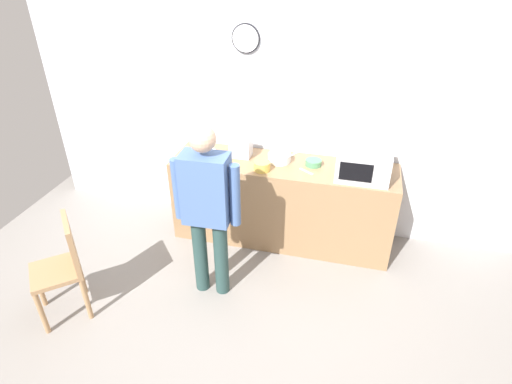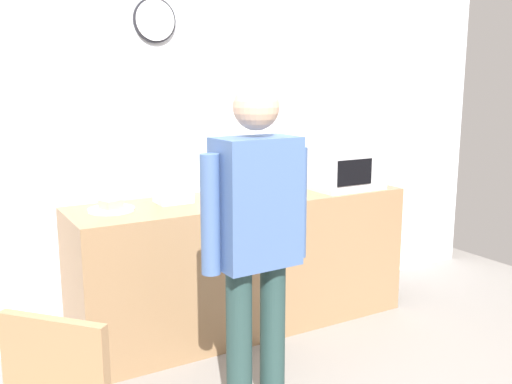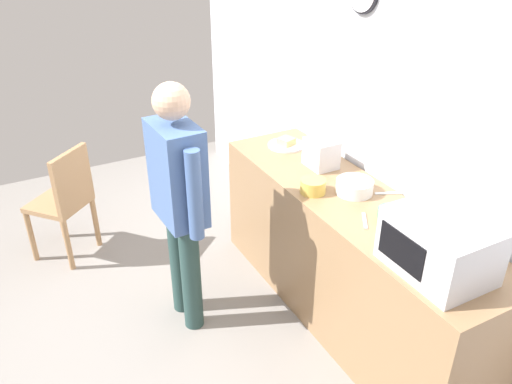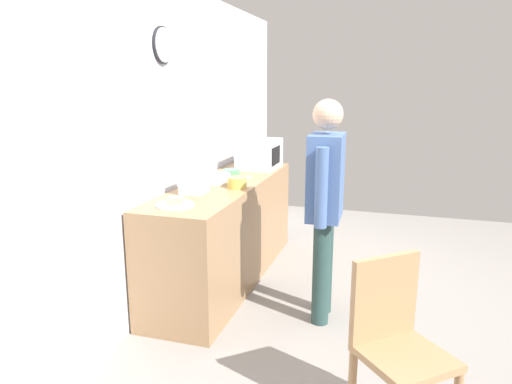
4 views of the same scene
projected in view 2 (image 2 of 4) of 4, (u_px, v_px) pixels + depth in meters
name	position (u px, v px, depth m)	size (l,w,h in m)	color
back_wall	(192.00, 138.00, 3.98)	(5.40, 0.13, 2.60)	silver
kitchen_counter	(244.00, 263.00, 3.92)	(2.33, 0.62, 0.93)	#93704C
microwave	(344.00, 168.00, 4.12)	(0.50, 0.39, 0.30)	silver
sandwich_plate	(111.00, 208.00, 3.43)	(0.28, 0.28, 0.07)	white
salad_bowl	(277.00, 187.00, 4.02)	(0.17, 0.17, 0.06)	#4C8E60
cereal_bowl	(233.00, 190.00, 3.84)	(0.24, 0.24, 0.09)	white
mixing_bowl	(232.00, 198.00, 3.58)	(0.16, 0.16, 0.09)	gold
toaster	(173.00, 187.00, 3.65)	(0.22, 0.18, 0.20)	silver
fork_utensil	(235.00, 190.00, 4.06)	(0.17, 0.02, 0.01)	silver
spoon_utensil	(283.00, 196.00, 3.87)	(0.17, 0.02, 0.01)	silver
person_standing	(256.00, 230.00, 2.76)	(0.59, 0.25, 1.69)	#274240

